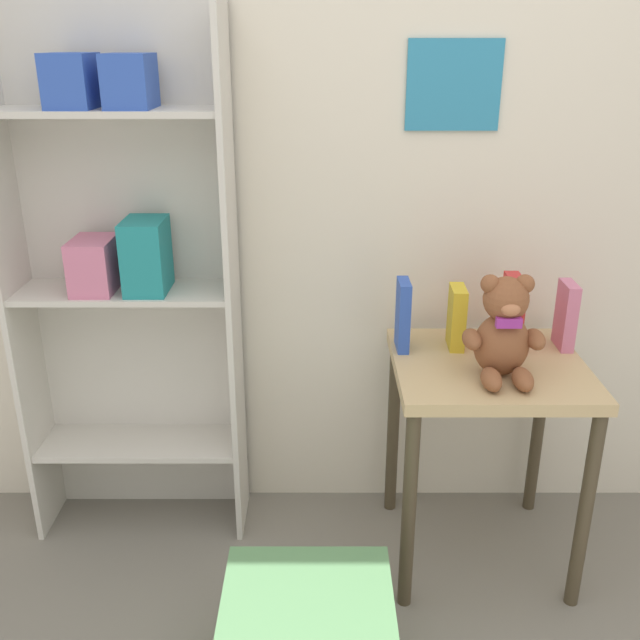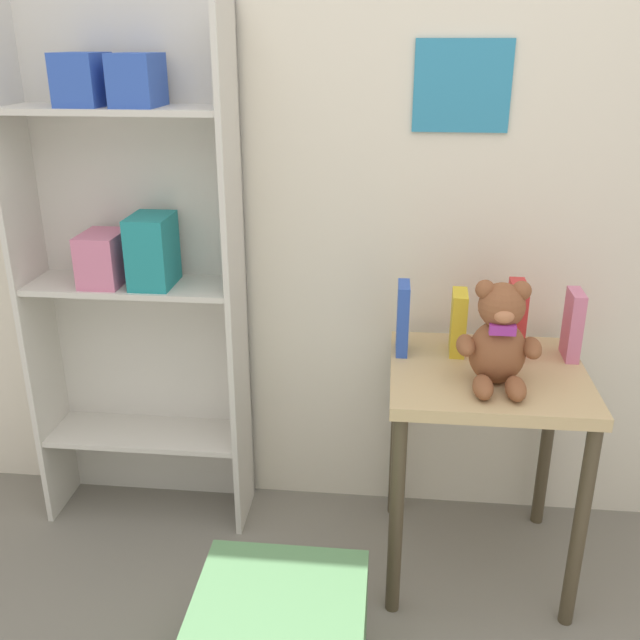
% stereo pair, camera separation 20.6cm
% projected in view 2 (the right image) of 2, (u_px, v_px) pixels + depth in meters
% --- Properties ---
extents(wall_back, '(4.80, 0.07, 2.50)m').
position_uv_depth(wall_back, '(392.00, 142.00, 2.14)').
color(wall_back, silver).
rests_on(wall_back, ground_plane).
extents(bookshelf_side, '(0.67, 0.24, 1.65)m').
position_uv_depth(bookshelf_side, '(135.00, 258.00, 2.22)').
color(bookshelf_side, beige).
rests_on(bookshelf_side, ground_plane).
extents(display_table, '(0.55, 0.52, 0.67)m').
position_uv_depth(display_table, '(485.00, 405.00, 2.05)').
color(display_table, tan).
rests_on(display_table, ground_plane).
extents(teddy_bear, '(0.22, 0.20, 0.29)m').
position_uv_depth(teddy_bear, '(499.00, 339.00, 1.88)').
color(teddy_bear, brown).
rests_on(teddy_bear, display_table).
extents(book_standing_blue, '(0.03, 0.11, 0.21)m').
position_uv_depth(book_standing_blue, '(403.00, 318.00, 2.09)').
color(book_standing_blue, '#2D51B7').
rests_on(book_standing_blue, display_table).
extents(book_standing_yellow, '(0.05, 0.11, 0.19)m').
position_uv_depth(book_standing_yellow, '(458.00, 323.00, 2.09)').
color(book_standing_yellow, gold).
rests_on(book_standing_yellow, display_table).
extents(book_standing_red, '(0.05, 0.13, 0.22)m').
position_uv_depth(book_standing_red, '(516.00, 320.00, 2.07)').
color(book_standing_red, red).
rests_on(book_standing_red, display_table).
extents(book_standing_pink, '(0.04, 0.11, 0.20)m').
position_uv_depth(book_standing_pink, '(573.00, 325.00, 2.06)').
color(book_standing_pink, '#D17093').
rests_on(book_standing_pink, display_table).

